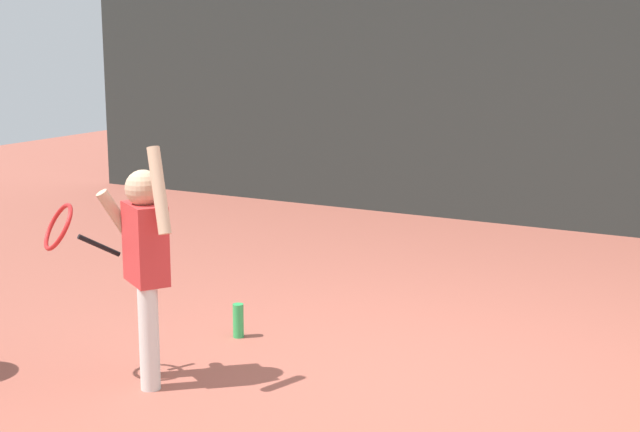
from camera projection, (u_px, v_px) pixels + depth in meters
ground_plane at (388, 386)px, 5.20m from camera, size 20.00×20.00×0.00m
back_fence_windscreen at (592, 35)px, 8.72m from camera, size 11.76×0.08×3.74m
fence_post_0 at (117, 26)px, 11.43m from camera, size 0.09×0.09×3.89m
fence_post_1 at (324, 26)px, 10.09m from camera, size 0.09×0.09×3.89m
fence_post_2 at (594, 26)px, 8.76m from camera, size 0.09×0.09×3.89m
tennis_player at (142, 256)px, 5.11m from camera, size 0.89×0.53×1.35m
water_bottle at (238, 321)px, 6.00m from camera, size 0.07×0.07×0.22m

